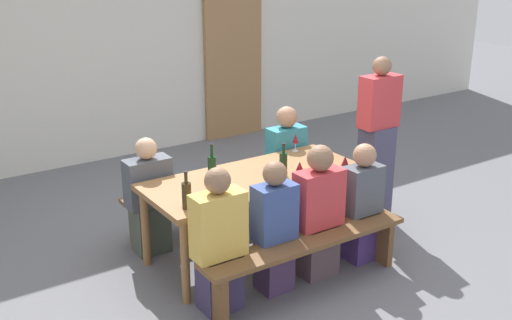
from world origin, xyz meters
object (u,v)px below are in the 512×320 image
object	(u,v)px
bench_far	(215,192)
seated_guest_near_0	(219,244)
wine_glass_2	(300,167)
seated_guest_far_1	(286,163)
wine_glass_3	(323,158)
seated_guest_near_2	(318,215)
wine_glass_0	(295,139)
wine_bottle_1	(187,195)
wine_bottle_2	(283,164)
tasting_table	(256,185)
seated_guest_far_0	(149,200)
wine_glass_1	(345,161)
wooden_door	(233,63)
seated_guest_near_3	(362,205)
bench_near	(307,250)
standing_host	(377,144)
wine_bottle_0	(212,169)
seated_guest_near_1	(274,230)

from	to	relation	value
bench_far	seated_guest_near_0	distance (m)	1.50
wine_glass_2	seated_guest_far_1	xyz separation A→B (m)	(0.48, 0.84, -0.32)
wine_glass_3	seated_guest_near_2	world-z (taller)	seated_guest_near_2
wine_glass_2	wine_glass_0	bearing A→B (deg)	55.65
wine_bottle_1	wine_bottle_2	world-z (taller)	same
tasting_table	wine_glass_2	bearing A→B (deg)	-43.85
seated_guest_far_0	wine_glass_1	bearing A→B (deg)	56.80
tasting_table	wine_glass_0	xyz separation A→B (m)	(0.70, 0.36, 0.20)
wooden_door	wine_glass_1	size ratio (longest dim) A/B	13.22
seated_guest_near_0	seated_guest_near_3	world-z (taller)	seated_guest_near_0
wine_glass_3	seated_guest_near_3	xyz separation A→B (m)	(0.12, -0.40, -0.34)
seated_guest_near_2	wine_glass_3	bearing A→B (deg)	-42.82
bench_far	wine_glass_0	bearing A→B (deg)	-27.87
seated_guest_near_0	seated_guest_far_0	xyz separation A→B (m)	(-0.04, 1.16, -0.04)
tasting_table	wine_glass_2	xyz separation A→B (m)	(0.27, -0.26, 0.19)
bench_far	wine_glass_1	distance (m)	1.39
tasting_table	seated_guest_far_0	xyz separation A→B (m)	(-0.76, 0.58, -0.17)
wine_glass_2	seated_guest_far_0	world-z (taller)	seated_guest_far_0
bench_near	seated_guest_near_3	size ratio (longest dim) A/B	1.73
wine_glass_1	wine_glass_2	xyz separation A→B (m)	(-0.42, 0.11, 0.00)
wine_glass_0	standing_host	size ratio (longest dim) A/B	0.10
seated_guest_far_0	seated_guest_far_1	xyz separation A→B (m)	(1.51, 0.00, 0.04)
wine_bottle_0	wine_glass_2	xyz separation A→B (m)	(0.67, -0.33, -0.02)
seated_guest_near_2	seated_guest_near_0	bearing A→B (deg)	90.00
bench_far	wine_glass_1	world-z (taller)	wine_glass_1
seated_guest_near_0	seated_guest_near_1	bearing A→B (deg)	-90.00
wooden_door	wine_glass_0	bearing A→B (deg)	-110.36
seated_guest_near_1	seated_guest_near_2	size ratio (longest dim) A/B	0.96
wine_bottle_1	wine_glass_2	bearing A→B (deg)	0.64
tasting_table	seated_guest_near_3	bearing A→B (deg)	-38.97
bench_near	wine_bottle_2	xyz separation A→B (m)	(0.20, 0.60, 0.51)
seated_guest_near_1	wine_glass_1	bearing A→B (deg)	-76.86
tasting_table	wine_glass_2	world-z (taller)	wine_glass_2
wine_glass_1	seated_guest_near_0	distance (m)	1.46
seated_guest_far_0	seated_guest_far_1	size ratio (longest dim) A/B	0.95
wine_glass_2	seated_guest_near_2	size ratio (longest dim) A/B	0.14
seated_guest_near_3	seated_guest_far_0	xyz separation A→B (m)	(-1.47, 1.16, -0.01)
wooden_door	wine_glass_2	bearing A→B (deg)	-113.14
wine_bottle_0	wine_glass_2	distance (m)	0.75
bench_far	seated_guest_far_0	bearing A→B (deg)	-168.80
wine_glass_0	wine_glass_3	distance (m)	0.55
wine_bottle_2	seated_guest_near_2	distance (m)	0.55
wine_glass_1	seated_guest_near_2	xyz separation A→B (m)	(-0.46, -0.21, -0.31)
wine_bottle_1	seated_guest_near_0	xyz separation A→B (m)	(0.10, -0.30, -0.32)
bench_near	wine_bottle_1	bearing A→B (deg)	150.85
wine_bottle_0	seated_guest_far_0	distance (m)	0.73
wine_bottle_2	seated_guest_near_0	world-z (taller)	seated_guest_near_0
wine_bottle_0	standing_host	bearing A→B (deg)	-3.34
bench_near	seated_guest_far_0	world-z (taller)	seated_guest_far_0
wooden_door	seated_guest_near_3	world-z (taller)	wooden_door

